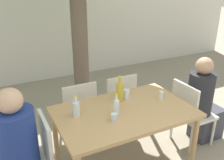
% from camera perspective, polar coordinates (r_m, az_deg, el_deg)
% --- Properties ---
extents(cafe_building_wall, '(10.00, 0.08, 2.80)m').
position_cam_1_polar(cafe_building_wall, '(5.47, -14.28, 14.38)').
color(cafe_building_wall, silver).
rests_on(cafe_building_wall, ground_plane).
extents(dining_table_front, '(1.50, 0.94, 0.76)m').
position_cam_1_polar(dining_table_front, '(2.80, 2.79, -8.35)').
color(dining_table_front, tan).
rests_on(dining_table_front, ground_plane).
extents(patio_chair_0, '(0.44, 0.44, 0.89)m').
position_cam_1_polar(patio_chair_0, '(2.65, -16.98, -16.25)').
color(patio_chair_0, beige).
rests_on(patio_chair_0, ground_plane).
extents(patio_chair_1, '(0.44, 0.44, 0.89)m').
position_cam_1_polar(patio_chair_1, '(3.42, 17.32, -6.73)').
color(patio_chair_1, beige).
rests_on(patio_chair_1, ground_plane).
extents(patio_chair_2, '(0.44, 0.44, 0.89)m').
position_cam_1_polar(patio_chair_2, '(3.34, -7.77, -6.54)').
color(patio_chair_2, beige).
rests_on(patio_chair_2, ground_plane).
extents(patio_chair_3, '(0.44, 0.44, 0.89)m').
position_cam_1_polar(patio_chair_3, '(3.55, 1.40, -4.48)').
color(patio_chair_3, beige).
rests_on(patio_chair_3, ground_plane).
extents(person_seated_0, '(0.59, 0.37, 1.25)m').
position_cam_1_polar(person_seated_0, '(2.59, -22.21, -16.01)').
color(person_seated_0, '#383842').
rests_on(person_seated_0, ground_plane).
extents(person_seated_1, '(0.56, 0.33, 1.21)m').
position_cam_1_polar(person_seated_1, '(3.56, 20.14, -5.25)').
color(person_seated_1, '#383842').
rests_on(person_seated_1, ground_plane).
extents(oil_cruet_0, '(0.08, 0.08, 0.31)m').
position_cam_1_polar(oil_cruet_0, '(2.90, 1.81, -2.66)').
color(oil_cruet_0, gold).
rests_on(oil_cruet_0, dining_table_front).
extents(water_bottle_1, '(0.08, 0.08, 0.23)m').
position_cam_1_polar(water_bottle_1, '(2.63, -8.21, -6.55)').
color(water_bottle_1, silver).
rests_on(water_bottle_1, dining_table_front).
extents(water_bottle_2, '(0.06, 0.06, 0.25)m').
position_cam_1_polar(water_bottle_2, '(2.62, 0.99, -6.24)').
color(water_bottle_2, silver).
rests_on(water_bottle_2, dining_table_front).
extents(drinking_glass_0, '(0.08, 0.08, 0.11)m').
position_cam_1_polar(drinking_glass_0, '(3.00, 3.28, -3.23)').
color(drinking_glass_0, white).
rests_on(drinking_glass_0, dining_table_front).
extents(drinking_glass_1, '(0.06, 0.06, 0.10)m').
position_cam_1_polar(drinking_glass_1, '(3.03, 11.18, -3.47)').
color(drinking_glass_1, silver).
rests_on(drinking_glass_1, dining_table_front).
extents(drinking_glass_2, '(0.07, 0.07, 0.08)m').
position_cam_1_polar(drinking_glass_2, '(2.55, 0.50, -8.53)').
color(drinking_glass_2, silver).
rests_on(drinking_glass_2, dining_table_front).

